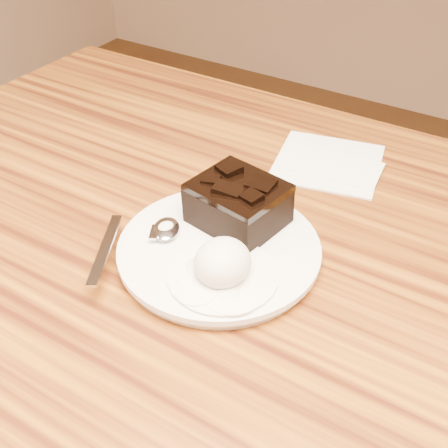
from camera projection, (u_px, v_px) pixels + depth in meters
The scene contains 8 objects.
plate at pixel (219, 252), 0.61m from camera, with size 0.22×0.22×0.02m, color white.
brownie at pixel (238, 206), 0.63m from camera, with size 0.09×0.08×0.04m, color black.
ice_cream_scoop at pixel (223, 262), 0.56m from camera, with size 0.06×0.06×0.05m, color silver.
melt_puddle at pixel (223, 276), 0.57m from camera, with size 0.11×0.11×0.00m, color white.
spoon at pixel (166, 230), 0.62m from camera, with size 0.03×0.17×0.01m, color silver, non-canonical shape.
napkin at pixel (328, 162), 0.77m from camera, with size 0.14×0.14×0.01m, color white.
crumb_a at pixel (206, 249), 0.60m from camera, with size 0.01×0.01×0.00m, color black.
crumb_b at pixel (255, 284), 0.56m from camera, with size 0.01×0.01×0.00m, color black.
Camera 1 is at (0.19, -0.38, 1.16)m, focal length 45.93 mm.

